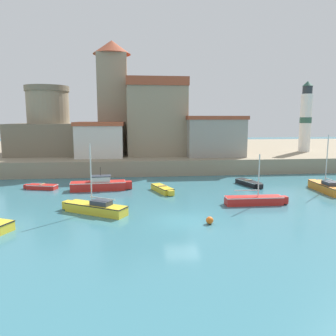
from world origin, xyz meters
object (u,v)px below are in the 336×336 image
Objects in this scene: lighthouse at (306,118)px; harbor_shed_near_wharf at (100,139)px; sailboat_red_0 at (255,200)px; harbor_shed_mid_row at (215,136)px; dinghy_red_8 at (41,187)px; sailboat_orange_1 at (326,187)px; fortress at (49,131)px; sailboat_yellow_2 at (95,208)px; dinghy_yellow_6 at (163,189)px; church at (147,114)px; dinghy_black_7 at (249,183)px; mooring_buoy at (210,220)px; motorboat_red_5 at (100,185)px.

lighthouse is 32.31m from harbor_shed_near_wharf.
harbor_shed_mid_row reaches higher than sailboat_red_0.
harbor_shed_mid_row is (21.07, 10.22, 4.59)m from dinghy_red_8.
lighthouse is at bearing 6.03° from harbor_shed_near_wharf.
sailboat_orange_1 is 38.37m from fortress.
sailboat_orange_1 is at bearing 13.09° from sailboat_yellow_2.
sailboat_orange_1 is at bearing -5.73° from dinghy_yellow_6.
sailboat_yellow_2 is at bearing -69.91° from fortress.
fortress reaches higher than harbor_shed_near_wharf.
dinghy_red_8 is 17.52m from fortress.
dinghy_yellow_6 is 0.22× the size of church.
dinghy_black_7 is (9.72, 2.19, -0.01)m from dinghy_yellow_6.
dinghy_red_8 is at bearing 138.61° from mooring_buoy.
harbor_shed_near_wharf is at bearing 143.92° from dinghy_black_7.
dinghy_black_7 is at bearing -34.07° from fortress.
sailboat_yellow_2 reaches higher than dinghy_yellow_6.
dinghy_red_8 is at bearing 169.80° from motorboat_red_5.
sailboat_yellow_2 is 11.63m from dinghy_red_8.
fortress is at bearing 121.04° from mooring_buoy.
church reaches higher than motorboat_red_5.
harbor_shed_near_wharf reaches higher than mooring_buoy.
church is (5.84, 19.80, 7.51)m from motorboat_red_5.
sailboat_orange_1 is 29.23m from dinghy_red_8.
fortress is (-2.93, 16.46, 5.24)m from dinghy_red_8.
sailboat_yellow_2 is 8.48m from motorboat_red_5.
lighthouse reaches higher than harbor_shed_near_wharf.
dinghy_black_7 is at bearing -36.08° from harbor_shed_near_wharf.
sailboat_orange_1 is 16.52m from mooring_buoy.
harbor_shed_mid_row is at bearing 37.19° from motorboat_red_5.
dinghy_yellow_6 is at bearing -14.44° from motorboat_red_5.
sailboat_orange_1 is 0.68× the size of harbor_shed_mid_row.
motorboat_red_5 is 1.54× the size of dinghy_black_7.
motorboat_red_5 is at bearing 126.00° from mooring_buoy.
motorboat_red_5 reaches higher than dinghy_yellow_6.
dinghy_red_8 is 19.81m from mooring_buoy.
harbor_shed_near_wharf is (8.00, -4.52, -1.06)m from fortress.
mooring_buoy is at bearing -23.10° from sailboat_yellow_2.
church is 1.77× the size of fortress.
harbor_shed_near_wharf is (-9.78, 25.04, 4.18)m from mooring_buoy.
lighthouse is (30.93, 16.43, 6.80)m from motorboat_red_5.
sailboat_orange_1 is 0.56× the size of fortress.
dinghy_red_8 is 6.84× the size of mooring_buoy.
harbor_shed_near_wharf is at bearing 173.85° from harbor_shed_mid_row.
motorboat_red_5 reaches higher than dinghy_black_7.
mooring_buoy is 27.21m from harbor_shed_near_wharf.
motorboat_red_5 is at bearing -152.02° from lighthouse.
motorboat_red_5 is 6.26m from dinghy_red_8.
lighthouse reaches higher than sailboat_orange_1.
sailboat_red_0 is 1.37× the size of dinghy_yellow_6.
harbor_shed_mid_row reaches higher than motorboat_red_5.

